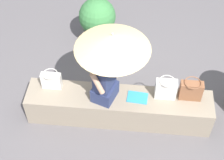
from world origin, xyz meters
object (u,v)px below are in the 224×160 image
at_px(handbag_black, 166,89).
at_px(planter_far, 97,22).
at_px(magazine, 137,97).
at_px(shoulder_bag_spare, 191,90).
at_px(tote_bag_canvas, 51,80).
at_px(parasol, 113,42).
at_px(person_seated, 105,78).

height_order(handbag_black, planter_far, planter_far).
height_order(magazine, planter_far, planter_far).
xyz_separation_m(handbag_black, shoulder_bag_spare, (-0.34, -0.01, -0.00)).
xyz_separation_m(tote_bag_canvas, magazine, (-1.21, 0.09, -0.13)).
distance_m(parasol, tote_bag_canvas, 1.20).
bearing_deg(parasol, person_seated, 32.93).
relative_size(parasol, shoulder_bag_spare, 3.46).
relative_size(tote_bag_canvas, shoulder_bag_spare, 0.87).
bearing_deg(planter_far, magazine, 115.30).
bearing_deg(parasol, handbag_black, -178.44).
distance_m(person_seated, planter_far, 1.70).
bearing_deg(parasol, shoulder_bag_spare, -178.53).
height_order(parasol, shoulder_bag_spare, parasol).
xyz_separation_m(person_seated, tote_bag_canvas, (0.76, -0.11, -0.25)).
height_order(parasol, planter_far, parasol).
relative_size(parasol, magazine, 3.95).
relative_size(handbag_black, shoulder_bag_spare, 1.02).
bearing_deg(person_seated, tote_bag_canvas, -7.98).
bearing_deg(person_seated, handbag_black, -174.20).
height_order(handbag_black, tote_bag_canvas, handbag_black).
distance_m(handbag_black, shoulder_bag_spare, 0.34).
xyz_separation_m(handbag_black, tote_bag_canvas, (1.59, -0.02, -0.02)).
height_order(handbag_black, magazine, handbag_black).
xyz_separation_m(parasol, magazine, (-0.35, 0.04, -0.96)).
height_order(tote_bag_canvas, planter_far, planter_far).
bearing_deg(handbag_black, person_seated, 5.80).
distance_m(magazine, planter_far, 1.77).
bearing_deg(magazine, shoulder_bag_spare, -169.57).
height_order(person_seated, handbag_black, person_seated).
bearing_deg(parasol, tote_bag_canvas, -2.84).
distance_m(person_seated, shoulder_bag_spare, 1.19).
height_order(person_seated, shoulder_bag_spare, person_seated).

